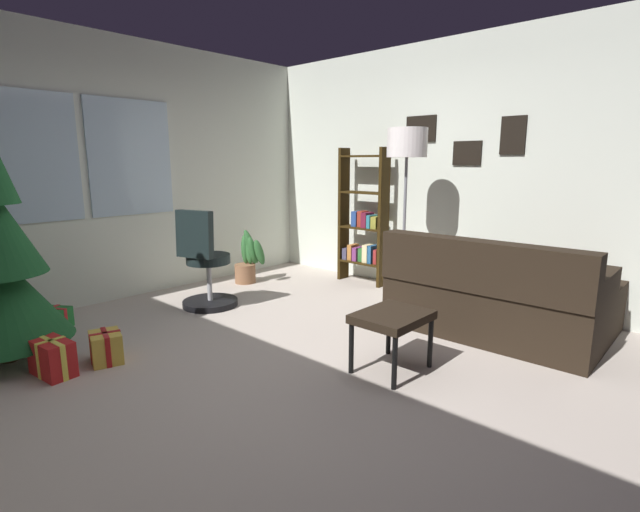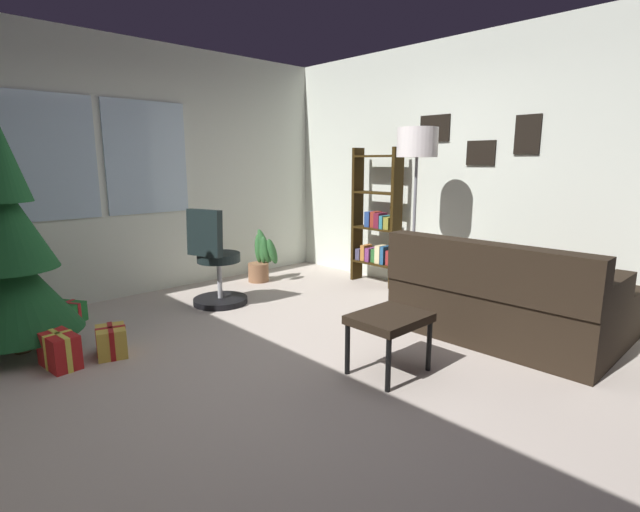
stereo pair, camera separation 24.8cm
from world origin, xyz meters
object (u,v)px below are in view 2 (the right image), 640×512
Objects in this scene: gift_box_green at (66,312)px; floor_lamp at (417,154)px; potted_plant at (262,259)px; holiday_tree at (10,255)px; footstool at (389,322)px; gift_box_red at (59,350)px; bookshelf at (376,225)px; couch at (519,302)px; office_chair at (216,267)px; gift_box_gold at (111,341)px.

floor_lamp is (2.72, -1.92, 1.45)m from gift_box_green.
gift_box_green is at bearing 179.34° from potted_plant.
holiday_tree is 1.28× the size of floor_lamp.
potted_plant reaches higher than footstool.
gift_box_red is 0.22× the size of bookshelf.
bookshelf is (3.18, -1.05, 0.63)m from gift_box_green.
holiday_tree is 6.43× the size of gift_box_red.
couch is at bearing -34.22° from gift_box_red.
holiday_tree is 2.28× the size of office_chair.
bookshelf reaches higher than couch.
office_chair is (1.76, 0.03, -0.37)m from holiday_tree.
potted_plant is at bearing 21.34° from gift_box_red.
couch is 2.56× the size of potted_plant.
gift_box_red is at bearing -74.61° from holiday_tree.
gift_box_red is at bearing -161.97° from office_chair.
gift_box_green is (-1.33, 2.72, -0.28)m from footstool.
gift_box_red is at bearing 134.37° from footstool.
gift_box_red is 0.35× the size of office_chair.
gift_box_gold is 3.16m from floor_lamp.
gift_box_gold is 1.43m from office_chair.
holiday_tree reaches higher than gift_box_green.
gift_box_green is 3.41m from bookshelf.
gift_box_green is 1.17× the size of gift_box_gold.
floor_lamp is at bearing -17.29° from gift_box_gold.
gift_box_red is 0.99× the size of gift_box_green.
office_chair is 2.31m from floor_lamp.
gift_box_green is (0.47, 0.52, -0.68)m from holiday_tree.
office_chair is (-0.03, 2.22, 0.03)m from footstool.
office_chair is 1.50× the size of potted_plant.
potted_plant is (-0.42, 3.02, -0.03)m from couch.
gift_box_gold is (0.49, -0.56, -0.66)m from holiday_tree.
gift_box_red is at bearing 145.78° from couch.
gift_box_gold is at bearing -8.62° from gift_box_red.
gift_box_green is at bearing 159.08° from office_chair.
gift_box_gold is at bearing 162.71° from floor_lamp.
holiday_tree reaches higher than footstool.
footstool is at bearing -149.95° from floor_lamp.
footstool is 2.22m from office_chair.
holiday_tree is at bearing 156.34° from floor_lamp.
holiday_tree reaches higher than gift_box_red.
holiday_tree is 6.34× the size of gift_box_green.
footstool is 1.46× the size of gift_box_red.
gift_box_gold is (-1.31, 1.64, -0.26)m from footstool.
potted_plant reaches higher than gift_box_gold.
holiday_tree is at bearing -169.55° from potted_plant.
footstool is at bearing -63.93° from gift_box_green.
floor_lamp reaches higher than bookshelf.
footstool is 0.52× the size of office_chair.
floor_lamp is at bearing 30.05° from footstool.
office_chair is at bearing 117.91° from couch.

